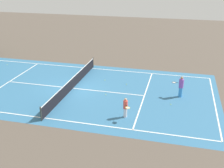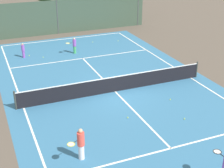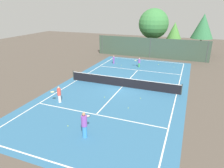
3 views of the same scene
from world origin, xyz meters
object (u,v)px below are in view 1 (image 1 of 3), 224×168
Objects in this scene: player_1 at (125,107)px; player_3 at (181,86)px; tennis_ball_5 at (7,65)px; tennis_ball_0 at (126,84)px; tennis_ball_3 at (105,80)px; tennis_ball_7 at (171,104)px; tennis_ball_2 at (106,95)px.

player_1 is 5.84m from player_3.
tennis_ball_5 is at bearing 61.27° from player_1.
tennis_ball_0 is 1.00× the size of tennis_ball_3.
player_3 is at bearing -106.66° from tennis_ball_0.
tennis_ball_3 is 1.00× the size of tennis_ball_5.
tennis_ball_5 is at bearing 81.21° from tennis_ball_3.
tennis_ball_7 is (-3.16, -4.17, 0.00)m from tennis_ball_0.
player_1 is 4.12m from tennis_ball_2.
tennis_ball_3 is at bearing 60.15° from tennis_ball_7.
tennis_ball_7 is (-1.71, 0.66, -0.88)m from player_3.
player_1 is 7.29m from tennis_ball_3.
player_1 is 22.54× the size of tennis_ball_2.
tennis_ball_5 is at bearing 78.68° from player_3.
player_3 is 26.84× the size of tennis_ball_2.
tennis_ball_5 is (3.77, 18.81, -0.88)m from player_3.
player_1 is 22.54× the size of tennis_ball_3.
tennis_ball_2 is at bearing 84.78° from tennis_ball_7.
player_1 is at bearing 140.51° from player_3.
tennis_ball_5 is (8.27, 15.09, -0.74)m from player_1.
player_3 reaches higher than tennis_ball_7.
tennis_ball_0 is (1.45, 4.83, -0.88)m from player_3.
tennis_ball_3 is 1.00× the size of tennis_ball_7.
tennis_ball_2 and tennis_ball_5 have the same top height.
tennis_ball_0 is 2.26m from tennis_ball_3.
tennis_ball_3 is at bearing -98.79° from tennis_ball_5.
tennis_ball_5 is (4.98, 12.73, 0.00)m from tennis_ball_2.
player_3 is 26.84× the size of tennis_ball_0.
tennis_ball_2 is 1.00× the size of tennis_ball_3.
tennis_ball_7 is at bearing 159.03° from player_3.
player_3 is 26.84× the size of tennis_ball_5.
tennis_ball_3 is at bearing 16.83° from tennis_ball_2.
tennis_ball_0 and tennis_ball_3 have the same top height.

